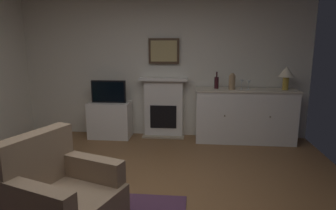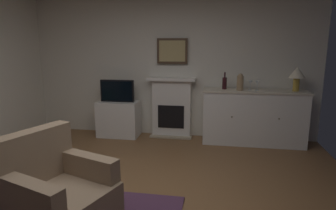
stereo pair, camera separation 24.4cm
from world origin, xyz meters
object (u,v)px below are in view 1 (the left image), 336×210
fireplace_unit (164,107)px  tv_cabinet (110,120)px  framed_picture (164,51)px  wine_glass_left (242,82)px  vase_decorative (232,81)px  armchair (61,196)px  sideboard_cabinet (245,116)px  table_lamp (286,73)px  wine_glass_center (249,82)px  wine_bottle (216,82)px  tv_set (109,92)px

fireplace_unit → tv_cabinet: 1.01m
framed_picture → wine_glass_left: (1.36, -0.23, -0.51)m
vase_decorative → armchair: bearing=-122.8°
framed_picture → fireplace_unit: bearing=-90.0°
sideboard_cabinet → wine_glass_left: wine_glass_left is taller
fireplace_unit → tv_cabinet: (-0.97, -0.16, -0.22)m
sideboard_cabinet → armchair: 3.45m
framed_picture → armchair: 3.30m
table_lamp → vase_decorative: 0.91m
tv_cabinet → fireplace_unit: bearing=9.4°
vase_decorative → armchair: vase_decorative is taller
wine_glass_center → vase_decorative: bearing=-176.2°
fireplace_unit → wine_glass_left: size_ratio=6.67×
vase_decorative → tv_cabinet: bearing=178.3°
framed_picture → vase_decorative: size_ratio=1.96×
fireplace_unit → wine_bottle: bearing=-8.4°
wine_glass_left → tv_cabinet: (-2.34, 0.02, -0.73)m
framed_picture → wine_glass_center: size_ratio=3.33×
wine_bottle → armchair: wine_bottle is taller
vase_decorative → framed_picture: bearing=167.1°
framed_picture → sideboard_cabinet: (1.44, -0.22, -1.10)m
sideboard_cabinet → wine_glass_center: (0.03, -0.03, 0.59)m
fireplace_unit → sideboard_cabinet: fireplace_unit is taller
framed_picture → vase_decorative: (1.19, -0.27, -0.50)m
wine_glass_center → tv_set: (-2.45, 0.02, -0.20)m
table_lamp → tv_set: 3.08m
fireplace_unit → sideboard_cabinet: size_ratio=0.64×
tv_cabinet → tv_set: (0.00, -0.02, 0.53)m
wine_glass_left → tv_set: bearing=-179.9°
sideboard_cabinet → tv_set: bearing=-179.8°
wine_bottle → armchair: bearing=-118.2°
fireplace_unit → framed_picture: size_ratio=2.00×
fireplace_unit → tv_cabinet: fireplace_unit is taller
vase_decorative → sideboard_cabinet: bearing=11.2°
vase_decorative → armchair: 3.34m
wine_glass_left → armchair: bearing=-124.8°
armchair → tv_cabinet: bearing=98.0°
fireplace_unit → wine_bottle: 1.07m
tv_cabinet → tv_set: 0.53m
vase_decorative → tv_cabinet: vase_decorative is taller
sideboard_cabinet → armchair: (-2.03, -2.80, -0.09)m
wine_glass_left → fireplace_unit: bearing=172.3°
framed_picture → tv_set: bearing=-166.7°
wine_glass_left → tv_set: 2.34m
tv_cabinet → wine_bottle: bearing=0.7°
sideboard_cabinet → wine_glass_left: bearing=-176.0°
wine_glass_center → wine_bottle: bearing=172.5°
wine_bottle → wine_glass_left: bearing=-6.0°
framed_picture → wine_glass_left: bearing=-9.5°
sideboard_cabinet → wine_bottle: wine_bottle is taller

